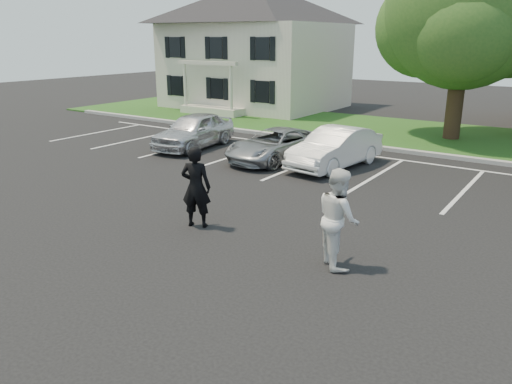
% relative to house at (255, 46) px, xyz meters
% --- Properties ---
extents(ground_plane, '(90.00, 90.00, 0.00)m').
position_rel_house_xyz_m(ground_plane, '(13.00, -19.97, -3.83)').
color(ground_plane, black).
rests_on(ground_plane, ground).
extents(curb, '(40.00, 0.30, 0.15)m').
position_rel_house_xyz_m(curb, '(13.00, -7.97, -3.75)').
color(curb, gray).
rests_on(curb, ground).
extents(grass_strip, '(44.00, 8.00, 0.08)m').
position_rel_house_xyz_m(grass_strip, '(13.00, -3.97, -3.79)').
color(grass_strip, '#23501B').
rests_on(grass_strip, ground).
extents(stall_lines, '(34.00, 5.36, 0.01)m').
position_rel_house_xyz_m(stall_lines, '(14.40, -11.02, -3.82)').
color(stall_lines, silver).
rests_on(stall_lines, ground).
extents(house, '(10.30, 9.22, 7.60)m').
position_rel_house_xyz_m(house, '(0.00, 0.00, 0.00)').
color(house, beige).
rests_on(house, ground).
extents(tree, '(7.80, 7.20, 8.80)m').
position_rel_house_xyz_m(tree, '(13.57, -4.14, 1.52)').
color(tree, black).
rests_on(tree, ground).
extents(man_black_suit, '(0.84, 0.70, 1.97)m').
position_rel_house_xyz_m(man_black_suit, '(11.12, -18.74, -2.85)').
color(man_black_suit, black).
rests_on(man_black_suit, ground).
extents(man_white_shirt, '(1.22, 1.22, 1.99)m').
position_rel_house_xyz_m(man_white_shirt, '(14.84, -18.80, -2.83)').
color(man_white_shirt, silver).
rests_on(man_white_shirt, ground).
extents(car_silver_west, '(2.14, 4.38, 1.44)m').
position_rel_house_xyz_m(car_silver_west, '(5.11, -11.94, -3.11)').
color(car_silver_west, silver).
rests_on(car_silver_west, ground).
extents(car_silver_minivan, '(2.49, 4.44, 1.17)m').
position_rel_house_xyz_m(car_silver_minivan, '(9.10, -11.97, -3.24)').
color(car_silver_minivan, '#93969A').
rests_on(car_silver_minivan, ground).
extents(car_white_sedan, '(1.96, 4.32, 1.38)m').
position_rel_house_xyz_m(car_white_sedan, '(11.34, -11.64, -3.14)').
color(car_white_sedan, white).
rests_on(car_white_sedan, ground).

